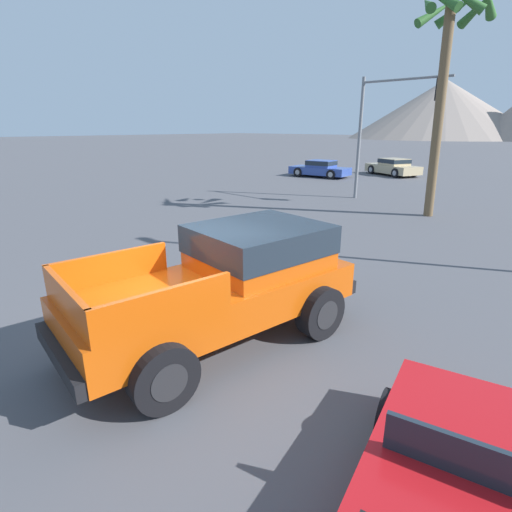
{
  "coord_description": "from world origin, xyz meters",
  "views": [
    {
      "loc": [
        4.97,
        -3.56,
        3.51
      ],
      "look_at": [
        0.31,
        1.42,
        1.29
      ],
      "focal_mm": 28.0,
      "sensor_mm": 36.0,
      "label": 1
    }
  ],
  "objects_px": {
    "orange_pickup_truck": "(231,277)",
    "parked_car_tan": "(393,167)",
    "parked_car_blue": "(320,168)",
    "palm_tree_tall": "(450,48)",
    "traffic_light_main": "(392,114)"
  },
  "relations": [
    {
      "from": "parked_car_blue",
      "to": "parked_car_tan",
      "type": "relative_size",
      "value": 0.96
    },
    {
      "from": "palm_tree_tall",
      "to": "parked_car_blue",
      "type": "bearing_deg",
      "value": 143.07
    },
    {
      "from": "traffic_light_main",
      "to": "palm_tree_tall",
      "type": "xyz_separation_m",
      "value": [
        2.84,
        -1.89,
        2.19
      ]
    },
    {
      "from": "palm_tree_tall",
      "to": "traffic_light_main",
      "type": "bearing_deg",
      "value": 146.38
    },
    {
      "from": "orange_pickup_truck",
      "to": "parked_car_tan",
      "type": "height_order",
      "value": "orange_pickup_truck"
    },
    {
      "from": "orange_pickup_truck",
      "to": "parked_car_tan",
      "type": "distance_m",
      "value": 26.49
    },
    {
      "from": "traffic_light_main",
      "to": "palm_tree_tall",
      "type": "relative_size",
      "value": 0.7
    },
    {
      "from": "orange_pickup_truck",
      "to": "traffic_light_main",
      "type": "bearing_deg",
      "value": 113.69
    },
    {
      "from": "parked_car_tan",
      "to": "parked_car_blue",
      "type": "bearing_deg",
      "value": 166.71
    },
    {
      "from": "traffic_light_main",
      "to": "palm_tree_tall",
      "type": "distance_m",
      "value": 4.05
    },
    {
      "from": "palm_tree_tall",
      "to": "orange_pickup_truck",
      "type": "bearing_deg",
      "value": -84.21
    },
    {
      "from": "orange_pickup_truck",
      "to": "parked_car_tan",
      "type": "xyz_separation_m",
      "value": [
        -8.7,
        25.02,
        -0.45
      ]
    },
    {
      "from": "orange_pickup_truck",
      "to": "traffic_light_main",
      "type": "height_order",
      "value": "traffic_light_main"
    },
    {
      "from": "parked_car_tan",
      "to": "palm_tree_tall",
      "type": "relative_size",
      "value": 0.56
    },
    {
      "from": "parked_car_blue",
      "to": "parked_car_tan",
      "type": "bearing_deg",
      "value": -44.55
    }
  ]
}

